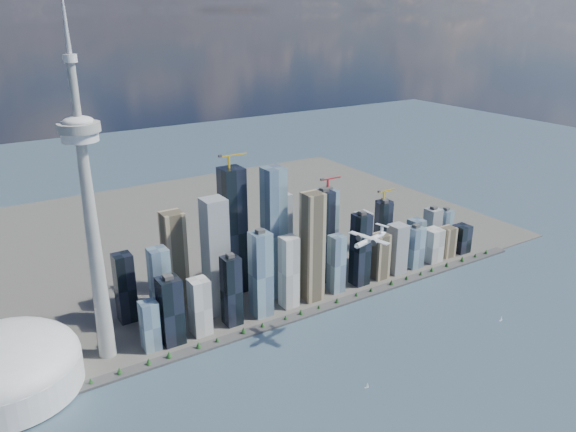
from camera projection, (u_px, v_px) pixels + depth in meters
ground at (392, 399)px, 768.69m from camera, size 4000.00×4000.00×0.00m
seawall at (293, 318)px, 966.08m from camera, size 1100.00×22.00×4.00m
land at (190, 235)px, 1322.80m from camera, size 1400.00×900.00×3.00m
shoreline_trees at (293, 314)px, 963.74m from camera, size 960.53×7.20×8.80m
skyscraper_cluster at (295, 251)px, 1037.22m from camera, size 736.00×142.00×264.36m
needle_tower at (90, 212)px, 781.99m from camera, size 56.00×56.00×550.50m
dome_stadium at (5, 367)px, 771.33m from camera, size 200.00×200.00×86.00m
airplane at (370, 239)px, 847.50m from camera, size 79.40×70.73×19.54m
sailboat_west at (367, 386)px, 789.76m from camera, size 6.77×3.39×9.43m
sailboat_east at (501, 319)px, 961.06m from camera, size 6.71×2.02×9.32m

